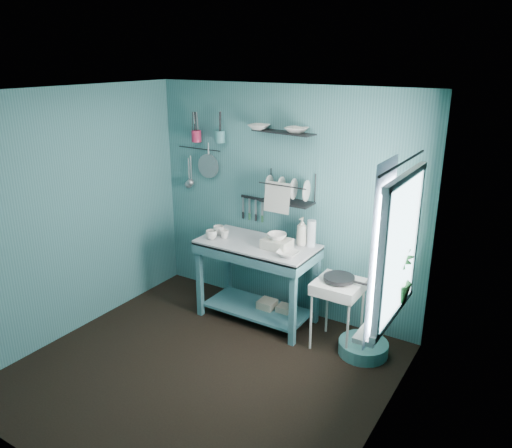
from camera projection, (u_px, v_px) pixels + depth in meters
The scene contains 36 objects.
floor at pixel (203, 371), 4.62m from camera, with size 3.20×3.20×0.00m, color black.
ceiling at pixel (192, 93), 3.81m from camera, with size 3.20×3.20×0.00m, color silver.
wall_back at pixel (284, 202), 5.42m from camera, with size 3.20×3.20×0.00m, color #34676B.
wall_front at pixel (43, 321), 3.01m from camera, with size 3.20×3.20×0.00m, color #34676B.
wall_left at pixel (73, 214), 5.02m from camera, with size 3.00×3.00×0.00m, color #34676B.
wall_right at pixel (382, 290), 3.41m from camera, with size 3.00×3.00×0.00m, color #34676B.
work_counter at pixel (257, 281), 5.40m from camera, with size 1.26×0.63×0.89m, color #34656E.
mug_left at pixel (211, 235), 5.35m from camera, with size 0.12×0.12×0.10m, color silver.
mug_mid at pixel (224, 234), 5.38m from camera, with size 0.10×0.10×0.09m, color silver.
mug_right at pixel (219, 230), 5.49m from camera, with size 0.12×0.12×0.10m, color silver.
wash_tub at pixel (277, 244), 5.10m from camera, with size 0.28×0.22×0.10m, color #B9B7A9.
tub_bowl at pixel (277, 236), 5.07m from camera, with size 0.20×0.20×0.06m, color silver.
soap_bottle at pixel (302, 231), 5.15m from camera, with size 0.12×0.12×0.30m, color #B9B7A9.
water_bottle at pixel (311, 233), 5.12m from camera, with size 0.09×0.09×0.28m, color silver.
counter_bowl at pixel (288, 254), 4.90m from camera, with size 0.22×0.22×0.05m, color silver.
hotplate_stand at pixel (337, 314), 4.91m from camera, with size 0.44×0.44×0.70m, color silver.
frying_pan at pixel (339, 278), 4.79m from camera, with size 0.30×0.30×0.04m, color black.
knife_strip at pixel (253, 198), 5.58m from camera, with size 0.32×0.02×0.03m, color black.
dish_rack at pixel (287, 188), 5.19m from camera, with size 0.55×0.24×0.32m, color black.
upper_shelf at pixel (283, 132), 5.07m from camera, with size 0.70×0.18×0.01m, color black.
shelf_bowl_left at pixel (259, 126), 5.20m from camera, with size 0.21×0.21×0.05m, color silver.
shelf_bowl_right at pixel (297, 129), 4.98m from camera, with size 0.23×0.23×0.06m, color silver.
utensil_cup_magenta at pixel (196, 136), 5.71m from camera, with size 0.11×0.11×0.13m, color #AE2044.
utensil_cup_teal at pixel (220, 137), 5.53m from camera, with size 0.11×0.11×0.13m, color teal.
colander at pixel (208, 166), 5.77m from camera, with size 0.28×0.28×0.03m, color gray.
ladle_outer at pixel (191, 168), 5.93m from camera, with size 0.01×0.01×0.30m, color gray.
ladle_inner at pixel (189, 170), 5.96m from camera, with size 0.01×0.01×0.30m, color gray.
hook_rail at pixel (199, 149), 5.80m from camera, with size 0.01×0.01×0.60m, color black.
window_glass at pixel (401, 249), 3.73m from camera, with size 1.10×1.10×0.00m, color white.
windowsill at pixel (384, 315), 3.96m from camera, with size 0.16×0.95×0.04m, color silver.
curtain at pixel (380, 254), 3.51m from camera, with size 1.35×1.35×0.00m, color white.
curtain_rod at pixel (404, 162), 3.54m from camera, with size 0.02×0.02×1.05m, color black.
potted_plant at pixel (395, 277), 4.04m from camera, with size 0.27×0.27×0.48m, color #26602A.
storage_tin_large at pixel (267, 309), 5.50m from camera, with size 0.18×0.18×0.22m, color gray.
storage_tin_small at pixel (284, 314), 5.42m from camera, with size 0.15×0.15×0.20m, color gray.
floor_basin at pixel (363, 348), 4.86m from camera, with size 0.48×0.48×0.13m, color teal.
Camera 1 is at (2.51, -3.07, 2.78)m, focal length 35.00 mm.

